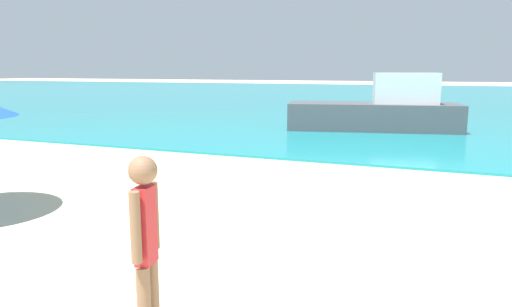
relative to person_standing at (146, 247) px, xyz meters
name	(u,v)px	position (x,y,z in m)	size (l,w,h in m)	color
water	(409,97)	(-0.77, 38.05, -0.88)	(160.00, 60.00, 0.06)	teal
person_standing	(146,247)	(0.00, 0.00, 0.00)	(0.21, 0.36, 1.59)	#936B4C
boat_near	(380,110)	(-0.18, 14.59, -0.14)	(6.25, 3.11, 2.04)	#4C4C51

